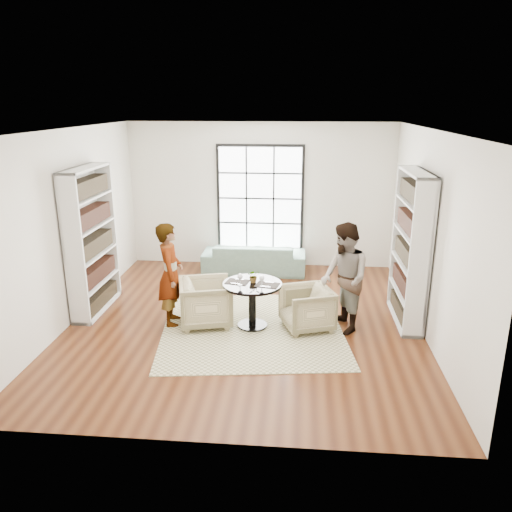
# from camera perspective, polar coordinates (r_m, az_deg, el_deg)

# --- Properties ---
(ground) EXTENTS (6.00, 6.00, 0.00)m
(ground) POSITION_cam_1_polar(r_m,az_deg,el_deg) (8.09, -1.26, -7.48)
(ground) COLOR #5A2E15
(room_shell) EXTENTS (6.00, 6.01, 6.00)m
(room_shell) POSITION_cam_1_polar(r_m,az_deg,el_deg) (8.17, -0.90, 2.15)
(room_shell) COLOR silver
(room_shell) RESTS_ON ground
(rug) EXTENTS (3.08, 3.08, 0.01)m
(rug) POSITION_cam_1_polar(r_m,az_deg,el_deg) (7.85, -0.41, -8.26)
(rug) COLOR beige
(rug) RESTS_ON ground
(pedestal_table) EXTENTS (0.91, 0.91, 0.73)m
(pedestal_table) POSITION_cam_1_polar(r_m,az_deg,el_deg) (7.71, -0.42, -4.51)
(pedestal_table) COLOR black
(pedestal_table) RESTS_ON ground
(sofa) EXTENTS (2.10, 0.83, 0.61)m
(sofa) POSITION_cam_1_polar(r_m,az_deg,el_deg) (10.27, -0.21, -0.19)
(sofa) COLOR slate
(sofa) RESTS_ON ground
(armchair_left) EXTENTS (0.98, 0.96, 0.73)m
(armchair_left) POSITION_cam_1_polar(r_m,az_deg,el_deg) (7.90, -5.72, -5.30)
(armchair_left) COLOR tan
(armchair_left) RESTS_ON ground
(armchair_right) EXTENTS (0.93, 0.92, 0.67)m
(armchair_right) POSITION_cam_1_polar(r_m,az_deg,el_deg) (7.77, 5.81, -5.96)
(armchair_right) COLOR #BEBB88
(armchair_right) RESTS_ON ground
(person_left) EXTENTS (0.49, 0.66, 1.64)m
(person_left) POSITION_cam_1_polar(r_m,az_deg,el_deg) (7.86, -9.76, -2.08)
(person_left) COLOR gray
(person_left) RESTS_ON ground
(person_right) EXTENTS (0.86, 0.98, 1.68)m
(person_right) POSITION_cam_1_polar(r_m,az_deg,el_deg) (7.62, 10.07, -2.53)
(person_right) COLOR gray
(person_right) RESTS_ON ground
(placemat_left) EXTENTS (0.39, 0.32, 0.01)m
(placemat_left) POSITION_cam_1_polar(r_m,az_deg,el_deg) (7.69, -2.15, -2.96)
(placemat_left) COLOR black
(placemat_left) RESTS_ON pedestal_table
(placemat_right) EXTENTS (0.39, 0.32, 0.01)m
(placemat_right) POSITION_cam_1_polar(r_m,az_deg,el_deg) (7.57, 1.31, -3.30)
(placemat_right) COLOR black
(placemat_right) RESTS_ON pedestal_table
(cutlery_left) EXTENTS (0.18, 0.24, 0.01)m
(cutlery_left) POSITION_cam_1_polar(r_m,az_deg,el_deg) (7.69, -2.15, -2.91)
(cutlery_left) COLOR silver
(cutlery_left) RESTS_ON placemat_left
(cutlery_right) EXTENTS (0.18, 0.24, 0.01)m
(cutlery_right) POSITION_cam_1_polar(r_m,az_deg,el_deg) (7.56, 1.31, -3.25)
(cutlery_right) COLOR silver
(cutlery_right) RESTS_ON placemat_right
(wine_glass_left) EXTENTS (0.08, 0.08, 0.18)m
(wine_glass_left) POSITION_cam_1_polar(r_m,az_deg,el_deg) (7.52, -1.84, -2.40)
(wine_glass_left) COLOR silver
(wine_glass_left) RESTS_ON pedestal_table
(wine_glass_right) EXTENTS (0.08, 0.08, 0.17)m
(wine_glass_right) POSITION_cam_1_polar(r_m,az_deg,el_deg) (7.47, 0.67, -2.59)
(wine_glass_right) COLOR silver
(wine_glass_right) RESTS_ON pedestal_table
(flower_centerpiece) EXTENTS (0.22, 0.20, 0.21)m
(flower_centerpiece) POSITION_cam_1_polar(r_m,az_deg,el_deg) (7.64, -0.27, -2.29)
(flower_centerpiece) COLOR gray
(flower_centerpiece) RESTS_ON pedestal_table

